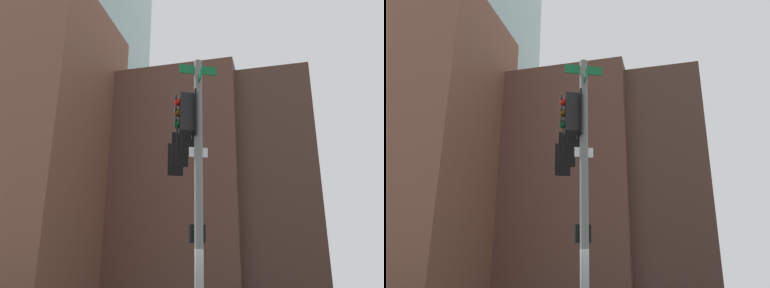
# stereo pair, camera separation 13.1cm
# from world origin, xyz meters

# --- Properties ---
(signal_pole_assembly) EXTENTS (2.53, 5.16, 7.24)m
(signal_pole_assembly) POSITION_xyz_m (-1.08, 1.78, 5.30)
(signal_pole_assembly) COLOR slate
(signal_pole_assembly) RESTS_ON ground_plane
(building_brick_nearside) EXTENTS (21.92, 18.00, 38.73)m
(building_brick_nearside) POSITION_xyz_m (-32.39, 34.65, 19.36)
(building_brick_nearside) COLOR brown
(building_brick_nearside) RESTS_ON ground_plane
(building_brick_midblock) EXTENTS (17.96, 15.38, 31.40)m
(building_brick_midblock) POSITION_xyz_m (-12.89, 46.81, 15.70)
(building_brick_midblock) COLOR brown
(building_brick_midblock) RESTS_ON ground_plane
(building_glass_tower) EXTENTS (24.89, 24.63, 89.69)m
(building_glass_tower) POSITION_xyz_m (-34.76, 43.74, 44.85)
(building_glass_tower) COLOR #9EC6C1
(building_glass_tower) RESTS_ON ground_plane
(building_brick_farside) EXTENTS (21.00, 15.53, 30.28)m
(building_brick_farside) POSITION_xyz_m (-4.23, 48.78, 15.14)
(building_brick_farside) COLOR #4C3328
(building_brick_farside) RESTS_ON ground_plane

